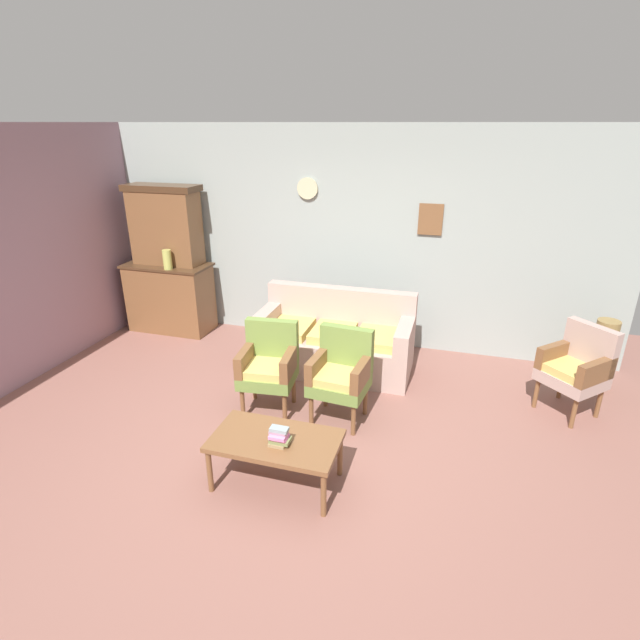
% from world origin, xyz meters
% --- Properties ---
extents(ground_plane, '(7.68, 7.68, 0.00)m').
position_xyz_m(ground_plane, '(0.00, 0.00, 0.00)').
color(ground_plane, '#84564C').
extents(wall_back_with_decor, '(6.40, 0.09, 2.70)m').
position_xyz_m(wall_back_with_decor, '(0.00, 2.63, 1.35)').
color(wall_back_with_decor, '#939E99').
rests_on(wall_back_with_decor, ground).
extents(side_cabinet, '(1.16, 0.55, 0.93)m').
position_xyz_m(side_cabinet, '(-2.49, 2.25, 0.47)').
color(side_cabinet, brown).
rests_on(side_cabinet, ground).
extents(cabinet_upper_hutch, '(0.99, 0.38, 1.03)m').
position_xyz_m(cabinet_upper_hutch, '(-2.49, 2.33, 1.45)').
color(cabinet_upper_hutch, brown).
rests_on(cabinet_upper_hutch, side_cabinet).
extents(vase_on_cabinet, '(0.11, 0.11, 0.25)m').
position_xyz_m(vase_on_cabinet, '(-2.34, 2.07, 1.06)').
color(vase_on_cabinet, '#B5BA5A').
rests_on(vase_on_cabinet, side_cabinet).
extents(floral_couch, '(1.78, 0.81, 0.90)m').
position_xyz_m(floral_couch, '(-0.02, 1.77, 0.33)').
color(floral_couch, tan).
rests_on(floral_couch, ground).
extents(armchair_near_couch_end, '(0.57, 0.54, 0.90)m').
position_xyz_m(armchair_near_couch_end, '(-0.41, 0.72, 0.50)').
color(armchair_near_couch_end, olive).
rests_on(armchair_near_couch_end, ground).
extents(armchair_by_doorway, '(0.56, 0.53, 0.90)m').
position_xyz_m(armchair_by_doorway, '(0.31, 0.75, 0.50)').
color(armchair_by_doorway, olive).
rests_on(armchair_by_doorway, ground).
extents(wingback_chair_by_fireplace, '(0.71, 0.71, 0.90)m').
position_xyz_m(wingback_chair_by_fireplace, '(2.48, 1.51, 0.50)').
color(wingback_chair_by_fireplace, tan).
rests_on(wingback_chair_by_fireplace, ground).
extents(coffee_table, '(1.00, 0.56, 0.42)m').
position_xyz_m(coffee_table, '(0.06, -0.31, 0.38)').
color(coffee_table, brown).
rests_on(coffee_table, ground).
extents(book_stack_on_table, '(0.16, 0.12, 0.15)m').
position_xyz_m(book_stack_on_table, '(0.12, -0.38, 0.49)').
color(book_stack_on_table, '#9C825B').
rests_on(book_stack_on_table, coffee_table).
extents(floor_vase_by_wall, '(0.23, 0.23, 0.77)m').
position_xyz_m(floor_vase_by_wall, '(2.85, 2.15, 0.39)').
color(floor_vase_by_wall, olive).
rests_on(floor_vase_by_wall, ground).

